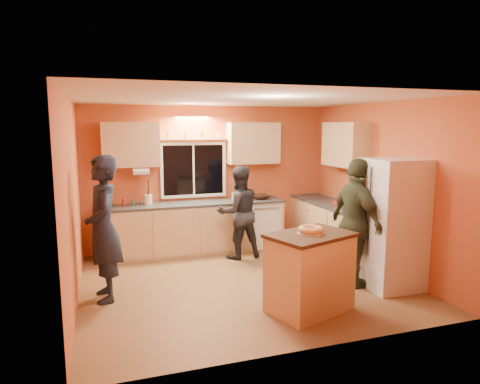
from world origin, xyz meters
name	(u,v)px	position (x,y,z in m)	size (l,w,h in m)	color
ground	(244,282)	(0.00, 0.00, 0.00)	(4.50, 4.50, 0.00)	brown
room_shell	(243,168)	(0.12, 0.41, 1.62)	(4.54, 4.04, 2.61)	#B65A2E
back_counter	(215,226)	(0.01, 1.70, 0.45)	(4.23, 0.62, 0.90)	tan
right_counter	(344,233)	(1.95, 0.50, 0.45)	(0.62, 1.84, 0.90)	tan
refrigerator	(392,224)	(1.89, -0.80, 0.90)	(0.72, 0.70, 1.80)	silver
island	(310,272)	(0.45, -1.15, 0.49)	(1.16, 0.97, 0.96)	tan
bundt_pastry	(311,230)	(0.45, -1.15, 1.01)	(0.31, 0.31, 0.09)	#C07F4F
person_left	(103,229)	(-1.90, -0.01, 0.94)	(0.68, 0.45, 1.88)	black
person_center	(239,212)	(0.29, 1.15, 0.79)	(0.77, 0.60, 1.58)	black
person_right	(356,223)	(1.45, -0.60, 0.90)	(1.06, 0.44, 1.80)	#2E3522
mixing_bowl	(261,197)	(0.90, 1.69, 0.94)	(0.33, 0.33, 0.08)	#322010
utensil_crock	(148,200)	(-1.15, 1.75, 0.99)	(0.14, 0.14, 0.17)	beige
potted_plant	(374,206)	(1.93, -0.30, 1.06)	(0.29, 0.25, 0.32)	gray
red_box	(339,202)	(1.98, 0.75, 0.94)	(0.16, 0.12, 0.07)	#AB241A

